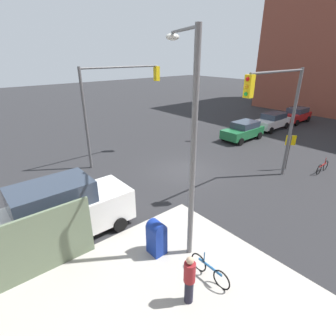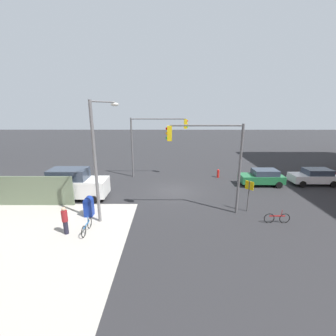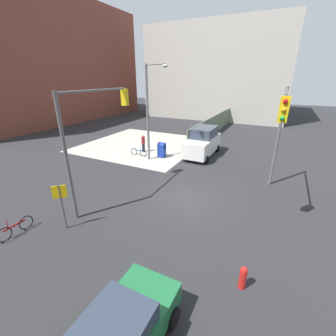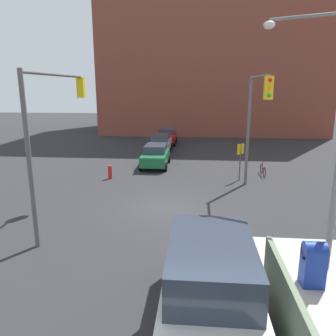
# 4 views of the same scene
# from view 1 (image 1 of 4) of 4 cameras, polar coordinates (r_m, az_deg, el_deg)

# --- Properties ---
(ground_plane) EXTENTS (120.00, 120.00, 0.00)m
(ground_plane) POSITION_cam_1_polar(r_m,az_deg,el_deg) (17.54, 3.53, -0.61)
(ground_plane) COLOR #28282B
(traffic_signal_nw_corner) EXTENTS (5.30, 0.36, 6.50)m
(traffic_signal_nw_corner) POSITION_cam_1_polar(r_m,az_deg,el_deg) (15.51, 22.84, 12.29)
(traffic_signal_nw_corner) COLOR #59595B
(traffic_signal_nw_corner) RESTS_ON ground
(traffic_signal_se_corner) EXTENTS (6.15, 0.36, 6.50)m
(traffic_signal_se_corner) POSITION_cam_1_polar(r_m,az_deg,el_deg) (18.53, -11.12, 15.41)
(traffic_signal_se_corner) COLOR #59595B
(traffic_signal_se_corner) RESTS_ON ground
(street_lamp_corner) EXTENTS (1.35, 2.48, 8.00)m
(street_lamp_corner) POSITION_cam_1_polar(r_m,az_deg,el_deg) (8.92, 4.78, 7.26)
(street_lamp_corner) COLOR slate
(street_lamp_corner) RESTS_ON ground
(warning_sign_two_way) EXTENTS (0.48, 0.48, 2.40)m
(warning_sign_two_way) POSITION_cam_1_polar(r_m,az_deg,el_deg) (18.88, 24.95, 4.28)
(warning_sign_two_way) COLOR #4C4C4C
(warning_sign_two_way) RESTS_ON ground
(mailbox_blue) EXTENTS (0.56, 0.64, 1.43)m
(mailbox_blue) POSITION_cam_1_polar(r_m,az_deg,el_deg) (10.39, -2.50, -14.68)
(mailbox_blue) COLOR navy
(mailbox_blue) RESTS_ON ground
(fire_hydrant) EXTENTS (0.26, 0.26, 0.94)m
(fire_hydrant) POSITION_cam_1_polar(r_m,az_deg,el_deg) (23.48, 5.41, 6.96)
(fire_hydrant) COLOR red
(fire_hydrant) RESTS_ON ground
(coupe_red) EXTENTS (4.05, 2.02, 1.62)m
(coupe_red) POSITION_cam_1_polar(r_m,az_deg,el_deg) (33.42, 26.08, 10.37)
(coupe_red) COLOR #B21919
(coupe_red) RESTS_ON ground
(sedan_green) EXTENTS (4.16, 2.02, 1.62)m
(sedan_green) POSITION_cam_1_polar(r_m,az_deg,el_deg) (24.71, 16.02, 7.86)
(sedan_green) COLOR #1E6638
(sedan_green) RESTS_ON ground
(hatchback_white) EXTENTS (4.40, 2.02, 1.62)m
(hatchback_white) POSITION_cam_1_polar(r_m,az_deg,el_deg) (29.29, 21.68, 9.51)
(hatchback_white) COLOR white
(hatchback_white) RESTS_ON ground
(van_white_delivery) EXTENTS (5.40, 2.32, 2.62)m
(van_white_delivery) POSITION_cam_1_polar(r_m,az_deg,el_deg) (11.67, -21.77, -8.76)
(van_white_delivery) COLOR white
(van_white_delivery) RESTS_ON ground
(pedestrian_crossing) EXTENTS (0.36, 0.36, 1.78)m
(pedestrian_crossing) POSITION_cam_1_polar(r_m,az_deg,el_deg) (8.66, 4.67, -22.97)
(pedestrian_crossing) COLOR maroon
(pedestrian_crossing) RESTS_ON ground
(bicycle_leaning_on_fence) EXTENTS (0.05, 1.75, 0.97)m
(bicycle_leaning_on_fence) POSITION_cam_1_polar(r_m,az_deg,el_deg) (9.80, 9.03, -21.15)
(bicycle_leaning_on_fence) COLOR black
(bicycle_leaning_on_fence) RESTS_ON ground
(bicycle_at_crosswalk) EXTENTS (1.75, 0.05, 0.97)m
(bicycle_at_crosswalk) POSITION_cam_1_polar(r_m,az_deg,el_deg) (19.95, 30.57, 0.13)
(bicycle_at_crosswalk) COLOR black
(bicycle_at_crosswalk) RESTS_ON ground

